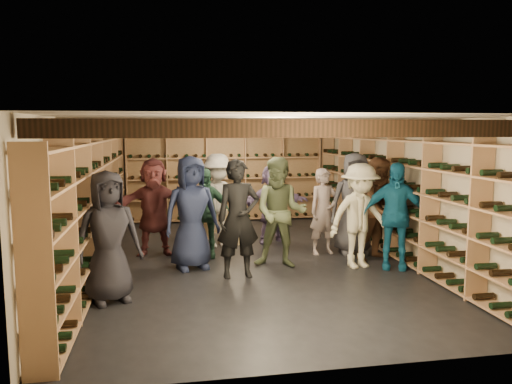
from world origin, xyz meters
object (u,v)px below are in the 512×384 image
object	(u,v)px
person_8	(380,209)
person_1	(238,219)
person_10	(204,213)
person_11	(272,204)
person_5	(154,207)
person_0	(108,237)
person_3	(360,216)
person_6	(191,213)
crate_loose	(233,240)
person_12	(354,204)
person_2	(280,213)
crate_stack_left	(198,226)
person_4	(395,216)
person_9	(218,201)
crate_stack_right	(219,220)
person_7	(324,211)

from	to	relation	value
person_8	person_1	bearing A→B (deg)	170.41
person_10	person_11	size ratio (longest dim) A/B	1.01
person_5	person_0	bearing A→B (deg)	-101.15
person_3	person_6	bearing A→B (deg)	160.78
crate_loose	person_10	size ratio (longest dim) A/B	0.32
person_10	person_12	world-z (taller)	person_12
person_2	person_8	bearing A→B (deg)	24.64
person_12	person_8	bearing A→B (deg)	-52.31
crate_stack_left	person_2	distance (m)	2.72
person_4	person_10	size ratio (longest dim) A/B	1.10
person_9	person_11	xyz separation A→B (m)	(1.11, 0.17, -0.11)
person_5	person_8	world-z (taller)	person_8
person_0	person_10	bearing A→B (deg)	33.85
person_4	person_8	bearing A→B (deg)	111.84
person_5	person_12	distance (m)	3.60
person_0	person_8	bearing A→B (deg)	-4.78
crate_stack_right	person_5	world-z (taller)	person_5
person_3	person_10	xyz separation A→B (m)	(-2.44, 1.09, -0.06)
person_3	person_8	xyz separation A→B (m)	(0.53, 0.39, 0.03)
crate_stack_left	crate_stack_right	world-z (taller)	same
crate_loose	person_10	distance (m)	1.31
person_5	crate_stack_right	bearing A→B (deg)	54.67
person_7	person_10	world-z (taller)	person_10
crate_stack_right	crate_loose	xyz separation A→B (m)	(0.14, -1.26, -0.17)
person_7	person_10	xyz separation A→B (m)	(-2.14, 0.15, 0.01)
person_3	person_7	xyz separation A→B (m)	(-0.30, 0.94, -0.08)
person_8	person_10	distance (m)	3.05
crate_loose	person_9	world-z (taller)	person_9
person_5	person_9	size ratio (longest dim) A/B	0.98
person_6	person_7	xyz separation A→B (m)	(2.39, 0.53, -0.14)
person_2	person_12	distance (m)	1.62
person_2	person_9	bearing A→B (deg)	138.86
crate_stack_right	person_11	distance (m)	1.66
person_7	person_12	size ratio (longest dim) A/B	0.85
person_9	person_1	bearing A→B (deg)	-97.00
person_1	person_8	world-z (taller)	person_1
crate_loose	person_11	xyz separation A→B (m)	(0.80, 0.00, 0.69)
crate_stack_left	crate_loose	distance (m)	0.90
person_10	person_7	bearing A→B (deg)	3.99
person_7	person_0	bearing A→B (deg)	-163.60
person_1	person_9	bearing A→B (deg)	88.79
crate_stack_right	person_5	xyz separation A→B (m)	(-1.35, -1.83, 0.62)
crate_stack_right	person_6	distance (m)	3.02
person_0	person_12	xyz separation A→B (m)	(4.08, 1.84, 0.05)
person_2	person_11	bearing A→B (deg)	102.33
crate_loose	person_6	world-z (taller)	person_6
person_11	person_3	bearing A→B (deg)	-75.59
person_0	person_2	distance (m)	2.85
crate_stack_right	person_8	xyz separation A→B (m)	(2.49, -2.88, 0.63)
crate_loose	person_12	xyz separation A→B (m)	(2.06, -1.15, 0.83)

